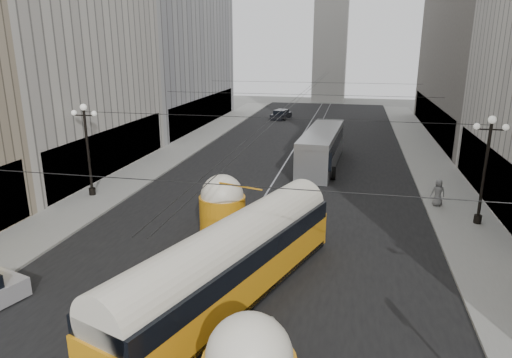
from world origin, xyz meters
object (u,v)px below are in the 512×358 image
at_px(streetcar, 231,261).
at_px(pedestrian_sidewalk_right, 438,193).
at_px(pedestrian_crossing_b, 269,342).
at_px(city_bus, 322,146).

height_order(streetcar, pedestrian_sidewalk_right, streetcar).
bearing_deg(pedestrian_crossing_b, city_bus, -177.31).
bearing_deg(streetcar, city_bus, 85.10).
relative_size(city_bus, pedestrian_crossing_b, 6.95).
relative_size(streetcar, city_bus, 1.22).
xyz_separation_m(city_bus, pedestrian_sidewalk_right, (8.27, -9.32, -0.70)).
bearing_deg(streetcar, pedestrian_crossing_b, -58.70).
height_order(streetcar, city_bus, streetcar).
height_order(city_bus, pedestrian_sidewalk_right, city_bus).
xyz_separation_m(streetcar, city_bus, (1.97, 22.98, 0.01)).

